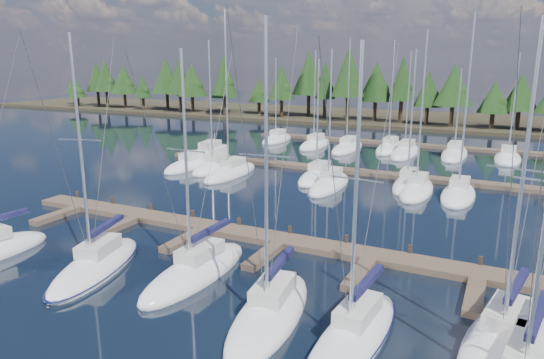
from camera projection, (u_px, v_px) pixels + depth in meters
The scene contains 12 objects.
ground at pixel (341, 198), 42.71m from camera, with size 260.00×260.00×0.00m, color black.
far_shore at pixel (438, 121), 94.94m from camera, with size 220.00×30.00×0.60m, color #322B1B.
main_dock at pixel (280, 243), 31.64m from camera, with size 44.00×6.13×0.90m.
back_docks at pixel (391, 157), 59.73m from camera, with size 50.00×21.80×0.40m.
front_sailboat_1 at pixel (96, 266), 28.00m from camera, with size 5.11×9.37×14.02m.
front_sailboat_2 at pixel (196, 271), 27.30m from camera, with size 2.89×9.15×13.23m.
front_sailboat_3 at pixel (270, 313), 22.76m from camera, with size 3.79×9.01×14.37m.
front_sailboat_4 at pixel (354, 336), 20.86m from camera, with size 3.18×9.17×13.36m.
front_sailboat_5 at pixel (504, 341), 20.52m from camera, with size 4.62×9.52×14.18m.
back_sailboat_rows at pixel (383, 164), 55.41m from camera, with size 42.88×31.68×17.45m.
motor_yacht_left at pixel (212, 159), 57.36m from camera, with size 4.04×9.01×4.35m.
tree_line at pixel (426, 87), 85.26m from camera, with size 185.76×12.19×13.75m.
Camera 1 is at (12.64, -9.55, 11.84)m, focal length 32.00 mm.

